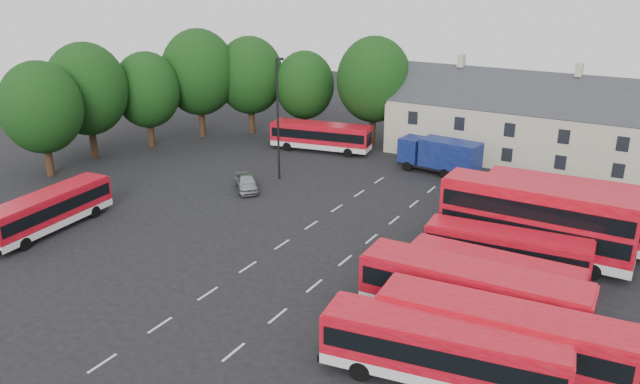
{
  "coord_description": "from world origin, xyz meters",
  "views": [
    {
      "loc": [
        22.23,
        -30.95,
        18.4
      ],
      "look_at": [
        -0.05,
        7.4,
        2.2
      ],
      "focal_mm": 35.0,
      "sensor_mm": 36.0,
      "label": 1
    }
  ],
  "objects": [
    {
      "name": "bus_north",
      "position": [
        -9.3,
        23.45,
        1.77
      ],
      "size": [
        10.7,
        4.21,
        2.95
      ],
      "rotation": [
        0.0,
        0.0,
        0.18
      ],
      "color": "silver",
      "rests_on": "ground"
    },
    {
      "name": "ground",
      "position": [
        0.0,
        0.0,
        0.0
      ],
      "size": [
        140.0,
        140.0,
        0.0
      ],
      "primitive_type": "plane",
      "color": "black",
      "rests_on": "ground"
    },
    {
      "name": "box_truck",
      "position": [
        4.05,
        22.58,
        1.86
      ],
      "size": [
        7.76,
        3.08,
        3.31
      ],
      "rotation": [
        0.0,
        0.0,
        -0.1
      ],
      "color": "black",
      "rests_on": "ground"
    },
    {
      "name": "treeline",
      "position": [
        -20.74,
        19.36,
        6.68
      ],
      "size": [
        29.92,
        32.59,
        12.01
      ],
      "color": "black",
      "rests_on": "ground"
    },
    {
      "name": "terrace_houses",
      "position": [
        14.0,
        30.0,
        3.86
      ],
      "size": [
        35.7,
        7.13,
        10.06
      ],
      "color": "beige",
      "rests_on": "ground"
    },
    {
      "name": "bus_dd_north",
      "position": [
        17.18,
        11.89,
        2.67
      ],
      "size": [
        11.54,
        3.15,
        4.69
      ],
      "rotation": [
        0.0,
        0.0,
        0.04
      ],
      "color": "silver",
      "rests_on": "ground"
    },
    {
      "name": "bus_row_a",
      "position": [
        14.88,
        -7.14,
        1.89
      ],
      "size": [
        11.38,
        4.12,
        3.15
      ],
      "rotation": [
        0.0,
        0.0,
        0.15
      ],
      "color": "silver",
      "rests_on": "ground"
    },
    {
      "name": "bus_row_b",
      "position": [
        16.88,
        -4.68,
        2.0
      ],
      "size": [
        11.97,
        3.64,
        3.33
      ],
      "rotation": [
        0.0,
        0.0,
        0.08
      ],
      "color": "silver",
      "rests_on": "ground"
    },
    {
      "name": "bus_row_d",
      "position": [
        14.78,
        1.7,
        1.68
      ],
      "size": [
        9.92,
        2.35,
        2.8
      ],
      "rotation": [
        0.0,
        0.0,
        0.0
      ],
      "color": "silver",
      "rests_on": "ground"
    },
    {
      "name": "bus_dd_south",
      "position": [
        15.55,
        8.62,
        2.86
      ],
      "size": [
        12.26,
        2.9,
        5.02
      ],
      "rotation": [
        0.0,
        0.0,
        -0.0
      ],
      "color": "silver",
      "rests_on": "ground"
    },
    {
      "name": "silver_car",
      "position": [
        -8.83,
        9.81,
        0.72
      ],
      "size": [
        4.16,
        4.23,
        1.44
      ],
      "primitive_type": "imported",
      "rotation": [
        0.0,
        0.0,
        0.76
      ],
      "color": "#A5A7AC",
      "rests_on": "ground"
    },
    {
      "name": "bus_west",
      "position": [
        -16.02,
        -4.44,
        1.74
      ],
      "size": [
        3.21,
        10.39,
        2.89
      ],
      "rotation": [
        0.0,
        0.0,
        1.66
      ],
      "color": "silver",
      "rests_on": "ground"
    },
    {
      "name": "lane_markings",
      "position": [
        2.5,
        2.0,
        0.01
      ],
      "size": [
        5.15,
        33.8,
        0.01
      ],
      "color": "beige",
      "rests_on": "ground"
    },
    {
      "name": "lamppost",
      "position": [
        -8.05,
        13.79,
        5.85
      ],
      "size": [
        0.76,
        0.32,
        10.96
      ],
      "rotation": [
        0.0,
        0.0,
        0.07
      ],
      "color": "black",
      "rests_on": "ground"
    },
    {
      "name": "bus_row_e",
      "position": [
        14.55,
        5.49,
        1.71
      ],
      "size": [
        10.2,
        3.12,
        2.84
      ],
      "rotation": [
        0.0,
        0.0,
        0.08
      ],
      "color": "silver",
      "rests_on": "ground"
    },
    {
      "name": "bus_row_c",
      "position": [
        14.49,
        -1.49,
        2.05
      ],
      "size": [
        12.12,
        3.16,
        3.4
      ],
      "rotation": [
        0.0,
        0.0,
        0.03
      ],
      "color": "silver",
      "rests_on": "ground"
    }
  ]
}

